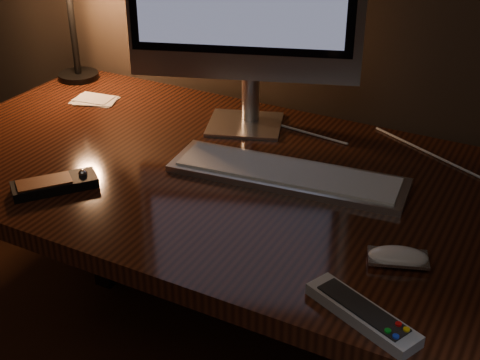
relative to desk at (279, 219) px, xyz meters
The scene contains 7 objects.
desk is the anchor object (origin of this frame).
keyboard 0.15m from the desk, 50.01° to the right, with size 0.49×0.14×0.02m, color silver.
mouse 0.41m from the desk, 34.69° to the right, with size 0.10×0.05×0.02m, color white.
media_remote 0.49m from the desk, 140.50° to the right, with size 0.15×0.17×0.03m.
tv_remote 0.52m from the desk, 50.96° to the right, with size 0.20×0.12×0.03m.
papers 0.62m from the desk, 169.47° to the left, with size 0.11×0.08×0.01m, color white.
cable 0.25m from the desk, 65.01° to the left, with size 0.01×0.01×0.65m, color white.
Camera 1 is at (0.52, 0.77, 1.42)m, focal length 50.00 mm.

